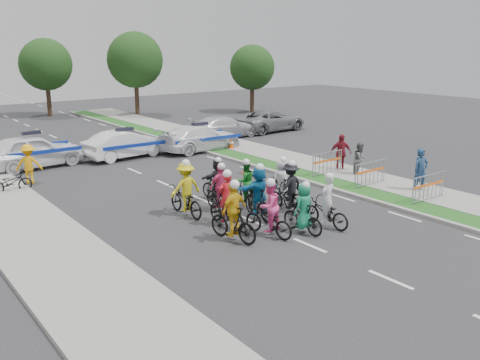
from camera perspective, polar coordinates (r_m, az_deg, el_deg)
ground at (r=16.42m, az=7.43°, el=-6.94°), size 90.00×90.00×0.00m
curb_right at (r=23.20m, az=7.98°, el=-0.39°), size 0.20×60.00×0.12m
grass_strip at (r=23.68m, az=9.19°, el=-0.14°), size 1.20×60.00×0.11m
sidewalk_right at (r=24.97m, az=12.08°, el=0.51°), size 2.40×60.00×0.13m
sidewalk_left at (r=17.48m, az=-20.52°, el=-6.20°), size 3.00×60.00×0.13m
rider_0 at (r=17.91m, az=9.17°, el=-3.06°), size 0.82×1.89×1.87m
rider_1 at (r=17.22m, az=6.77°, el=-3.48°), size 0.77×1.68×1.74m
rider_2 at (r=16.85m, az=3.07°, el=-3.71°), size 1.00×1.96×1.91m
rider_3 at (r=16.40m, az=-0.71°, el=-4.03°), size 1.05×1.94×1.97m
rider_4 at (r=19.23m, az=5.32°, el=-1.30°), size 1.17×1.99×1.94m
rider_5 at (r=18.43m, az=1.98°, el=-1.69°), size 1.65×1.96×1.99m
rider_6 at (r=17.75m, az=-1.51°, el=-2.95°), size 0.70×1.93×1.96m
rider_7 at (r=20.04m, az=4.42°, el=-0.68°), size 0.86×1.85×1.89m
rider_8 at (r=19.91m, az=0.53°, el=-0.90°), size 0.96×1.87×1.82m
rider_9 at (r=19.21m, az=-2.10°, el=-1.39°), size 0.93×1.75×1.84m
rider_10 at (r=18.88m, az=-5.83°, el=-1.50°), size 1.14×2.01×2.05m
rider_11 at (r=20.55m, az=-2.42°, el=-0.25°), size 1.44×1.71×1.74m
police_car_0 at (r=27.86m, az=-21.26°, el=2.89°), size 5.08×2.54×1.66m
police_car_1 at (r=28.89m, az=-12.14°, el=3.74°), size 4.58×2.08×1.46m
police_car_2 at (r=30.28m, az=-4.28°, el=4.51°), size 5.16×2.39×1.46m
civilian_sedan at (r=34.47m, az=-1.65°, el=5.68°), size 4.77×2.09×1.36m
civilian_suv at (r=37.09m, az=3.28°, el=6.37°), size 5.40×2.78×1.46m
spectator_0 at (r=22.78m, az=18.70°, el=0.93°), size 0.76×0.59×1.84m
spectator_1 at (r=24.85m, az=12.69°, el=2.13°), size 0.92×0.81×1.58m
spectator_2 at (r=25.62m, az=10.68°, el=2.85°), size 1.13×0.90×1.80m
marshal_hiviz at (r=24.83m, az=-21.60°, el=1.60°), size 1.28×1.05×1.72m
barrier_0 at (r=21.53m, az=19.44°, el=-0.88°), size 2.00×0.51×1.12m
barrier_1 at (r=23.15m, az=13.71°, el=0.58°), size 2.01×0.56×1.12m
barrier_2 at (r=24.77m, az=9.29°, el=1.71°), size 2.02×0.60×1.12m
cone_0 at (r=24.94m, az=0.73°, el=1.47°), size 0.40×0.40×0.70m
cone_1 at (r=30.28m, az=-0.92°, el=3.80°), size 0.40×0.40×0.70m
parked_bike at (r=23.62m, az=-23.25°, el=-0.24°), size 1.66×0.58×0.87m
tree_1 at (r=45.43m, az=-11.13°, el=12.45°), size 4.55×4.55×6.82m
tree_2 at (r=46.81m, az=1.31°, el=11.90°), size 3.85×3.85×5.77m
tree_4 at (r=46.98m, az=-20.02°, el=11.49°), size 4.20×4.20×6.30m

